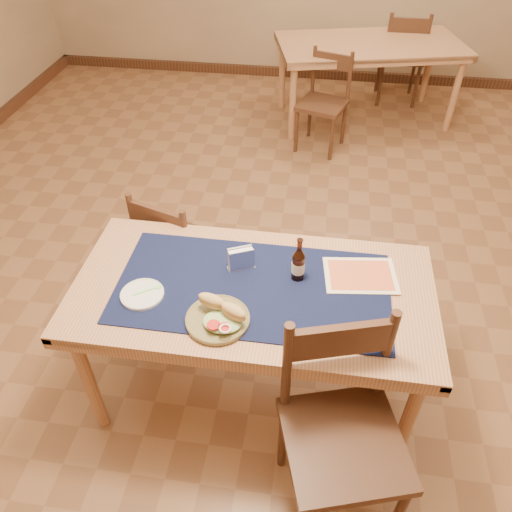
# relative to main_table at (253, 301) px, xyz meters

# --- Properties ---
(room) EXTENTS (6.04, 7.04, 2.84)m
(room) POSITION_rel_main_table_xyz_m (0.00, 0.80, 0.73)
(room) COLOR brown
(room) RESTS_ON ground
(main_table) EXTENTS (1.60, 0.80, 0.75)m
(main_table) POSITION_rel_main_table_xyz_m (0.00, 0.00, 0.00)
(main_table) COLOR tan
(main_table) RESTS_ON ground
(placemat) EXTENTS (1.20, 0.60, 0.01)m
(placemat) POSITION_rel_main_table_xyz_m (0.00, 0.00, 0.09)
(placemat) COLOR #0E1736
(placemat) RESTS_ON main_table
(baseboard) EXTENTS (6.00, 7.00, 0.10)m
(baseboard) POSITION_rel_main_table_xyz_m (0.00, 0.80, -0.62)
(baseboard) COLOR #49281A
(baseboard) RESTS_ON ground
(back_table) EXTENTS (1.84, 1.23, 0.75)m
(back_table) POSITION_rel_main_table_xyz_m (0.60, 3.29, 0.00)
(back_table) COLOR tan
(back_table) RESTS_ON ground
(chair_main_far) EXTENTS (0.49, 0.49, 0.84)m
(chair_main_far) POSITION_rel_main_table_xyz_m (-0.53, 0.57, -0.23)
(chair_main_far) COLOR #49281A
(chair_main_far) RESTS_ON ground
(chair_main_near) EXTENTS (0.57, 0.57, 0.99)m
(chair_main_near) POSITION_rel_main_table_xyz_m (0.42, -0.49, -0.15)
(chair_main_near) COLOR #49281A
(chair_main_near) RESTS_ON ground
(chair_back_near) EXTENTS (0.49, 0.49, 0.84)m
(chair_back_near) POSITION_rel_main_table_xyz_m (0.23, 2.68, -0.23)
(chair_back_near) COLOR #49281A
(chair_back_near) RESTS_ON ground
(chair_back_far) EXTENTS (0.43, 0.43, 0.92)m
(chair_back_far) POSITION_rel_main_table_xyz_m (0.97, 3.77, -0.19)
(chair_back_far) COLOR #49281A
(chair_back_far) RESTS_ON ground
(sandwich_plate) EXTENTS (0.27, 0.27, 0.10)m
(sandwich_plate) POSITION_rel_main_table_xyz_m (-0.10, -0.22, 0.12)
(sandwich_plate) COLOR olive
(sandwich_plate) RESTS_ON placemat
(side_plate) EXTENTS (0.19, 0.19, 0.02)m
(side_plate) POSITION_rel_main_table_xyz_m (-0.47, -0.12, 0.10)
(side_plate) COLOR silver
(side_plate) RESTS_ON placemat
(fork) EXTENTS (0.12, 0.09, 0.00)m
(fork) POSITION_rel_main_table_xyz_m (-0.44, -0.09, 0.10)
(fork) COLOR #92E87F
(fork) RESTS_ON side_plate
(beer_bottle) EXTENTS (0.06, 0.06, 0.22)m
(beer_bottle) POSITION_rel_main_table_xyz_m (0.19, 0.09, 0.17)
(beer_bottle) COLOR #451D0C
(beer_bottle) RESTS_ON placemat
(napkin_holder) EXTENTS (0.13, 0.09, 0.11)m
(napkin_holder) POSITION_rel_main_table_xyz_m (-0.07, 0.12, 0.14)
(napkin_holder) COLOR silver
(napkin_holder) RESTS_ON placemat
(menu_card) EXTENTS (0.35, 0.27, 0.01)m
(menu_card) POSITION_rel_main_table_xyz_m (0.47, 0.14, 0.09)
(menu_card) COLOR #F7E5BB
(menu_card) RESTS_ON placemat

